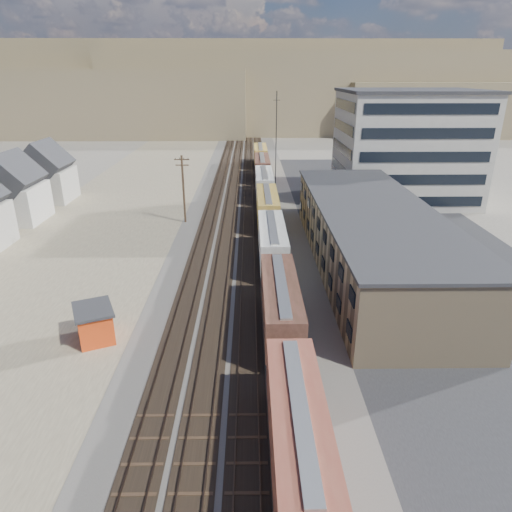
{
  "coord_description": "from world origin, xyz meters",
  "views": [
    {
      "loc": [
        1.24,
        -23.76,
        20.91
      ],
      "look_at": [
        1.85,
        20.74,
        3.0
      ],
      "focal_mm": 32.0,
      "sensor_mm": 36.0,
      "label": 1
    }
  ],
  "objects_px": {
    "parked_car_blue": "(410,228)",
    "maintenance_shed": "(95,323)",
    "freight_train": "(270,221)",
    "utility_pole_north": "(183,188)"
  },
  "relations": [
    {
      "from": "utility_pole_north",
      "to": "parked_car_blue",
      "type": "bearing_deg",
      "value": -9.51
    },
    {
      "from": "maintenance_shed",
      "to": "utility_pole_north",
      "type": "bearing_deg",
      "value": 84.17
    },
    {
      "from": "parked_car_blue",
      "to": "maintenance_shed",
      "type": "bearing_deg",
      "value": 156.06
    },
    {
      "from": "utility_pole_north",
      "to": "parked_car_blue",
      "type": "xyz_separation_m",
      "value": [
        32.21,
        -5.4,
        -4.51
      ]
    },
    {
      "from": "maintenance_shed",
      "to": "parked_car_blue",
      "type": "relative_size",
      "value": 0.85
    },
    {
      "from": "freight_train",
      "to": "utility_pole_north",
      "type": "relative_size",
      "value": 11.97
    },
    {
      "from": "parked_car_blue",
      "to": "utility_pole_north",
      "type": "bearing_deg",
      "value": 109.35
    },
    {
      "from": "utility_pole_north",
      "to": "parked_car_blue",
      "type": "height_order",
      "value": "utility_pole_north"
    },
    {
      "from": "maintenance_shed",
      "to": "parked_car_blue",
      "type": "distance_m",
      "value": 44.59
    },
    {
      "from": "freight_train",
      "to": "parked_car_blue",
      "type": "bearing_deg",
      "value": 9.04
    }
  ]
}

